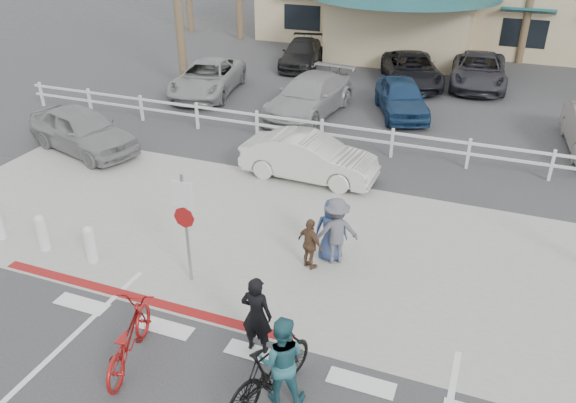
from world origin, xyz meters
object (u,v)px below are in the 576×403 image
at_px(sign_post, 186,223).
at_px(bike_black, 270,369).
at_px(car_white_sedan, 309,157).
at_px(car_red_compact, 83,130).
at_px(bike_red, 128,338).

bearing_deg(sign_post, bike_black, -39.46).
distance_m(sign_post, car_white_sedan, 5.96).
xyz_separation_m(sign_post, car_red_compact, (-7.02, 5.14, -0.71)).
height_order(bike_red, car_white_sedan, car_white_sedan).
height_order(sign_post, bike_red, sign_post).
height_order(sign_post, bike_black, sign_post).
xyz_separation_m(car_white_sedan, car_red_compact, (-7.72, -0.73, 0.06)).
height_order(bike_red, bike_black, bike_black).
height_order(car_white_sedan, car_red_compact, car_red_compact).
relative_size(sign_post, bike_red, 1.41).
xyz_separation_m(bike_black, car_red_compact, (-9.95, 7.55, 0.14)).
xyz_separation_m(bike_red, bike_black, (2.70, 0.17, 0.05)).
bearing_deg(sign_post, bike_red, -84.83).
xyz_separation_m(bike_red, car_red_compact, (-7.25, 7.72, 0.20)).
xyz_separation_m(sign_post, car_white_sedan, (0.70, 5.87, -0.78)).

